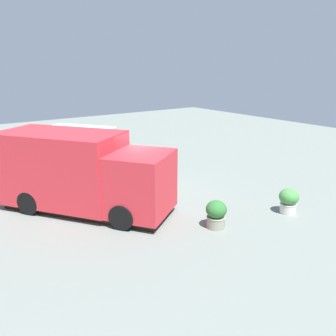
{
  "coord_description": "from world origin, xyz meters",
  "views": [
    {
      "loc": [
        -5.59,
        -10.46,
        4.58
      ],
      "look_at": [
        1.59,
        -0.54,
        0.95
      ],
      "focal_mm": 37.33,
      "sensor_mm": 36.0,
      "label": 1
    }
  ],
  "objects_px": {
    "person_customer": "(89,164)",
    "planter_flowering_far": "(216,214)",
    "planter_flowering_near": "(289,200)",
    "plaza_bench": "(139,158)",
    "food_truck": "(82,174)"
  },
  "relations": [
    {
      "from": "planter_flowering_near",
      "to": "plaza_bench",
      "type": "bearing_deg",
      "value": 97.52
    },
    {
      "from": "food_truck",
      "to": "plaza_bench",
      "type": "height_order",
      "value": "food_truck"
    },
    {
      "from": "planter_flowering_far",
      "to": "plaza_bench",
      "type": "distance_m",
      "value": 7.15
    },
    {
      "from": "person_customer",
      "to": "plaza_bench",
      "type": "height_order",
      "value": "person_customer"
    },
    {
      "from": "food_truck",
      "to": "planter_flowering_far",
      "type": "bearing_deg",
      "value": -53.84
    },
    {
      "from": "planter_flowering_far",
      "to": "person_customer",
      "type": "bearing_deg",
      "value": 95.01
    },
    {
      "from": "food_truck",
      "to": "planter_flowering_near",
      "type": "xyz_separation_m",
      "value": [
        5.19,
        -4.13,
        -0.78
      ]
    },
    {
      "from": "food_truck",
      "to": "plaza_bench",
      "type": "bearing_deg",
      "value": 39.19
    },
    {
      "from": "person_customer",
      "to": "planter_flowering_far",
      "type": "bearing_deg",
      "value": -84.99
    },
    {
      "from": "plaza_bench",
      "to": "planter_flowering_far",
      "type": "bearing_deg",
      "value": -102.98
    },
    {
      "from": "person_customer",
      "to": "plaza_bench",
      "type": "relative_size",
      "value": 0.44
    },
    {
      "from": "food_truck",
      "to": "planter_flowering_far",
      "type": "xyz_separation_m",
      "value": [
        2.59,
        -3.54,
        -0.79
      ]
    },
    {
      "from": "planter_flowering_near",
      "to": "plaza_bench",
      "type": "relative_size",
      "value": 0.43
    },
    {
      "from": "person_customer",
      "to": "plaza_bench",
      "type": "distance_m",
      "value": 2.34
    },
    {
      "from": "person_customer",
      "to": "planter_flowering_far",
      "type": "height_order",
      "value": "person_customer"
    }
  ]
}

